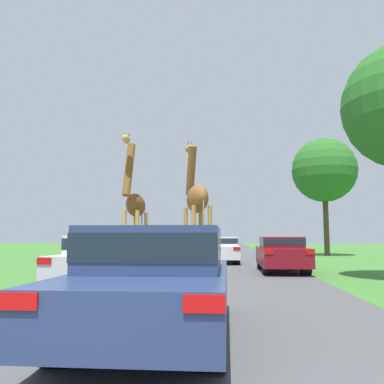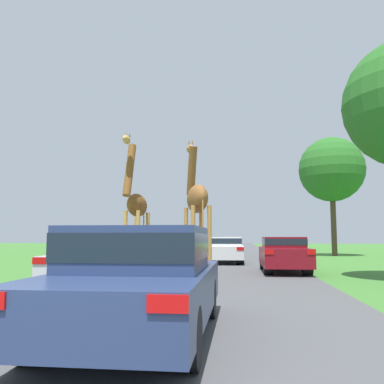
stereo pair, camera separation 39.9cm
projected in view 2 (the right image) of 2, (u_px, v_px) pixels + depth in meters
road at (218, 254)px, 31.51m from camera, size 8.39×120.00×0.00m
giraffe_near_road at (196, 200)px, 14.07m from camera, size 1.19×2.52×5.02m
giraffe_companion at (136, 206)px, 15.29m from camera, size 0.72×2.77×5.07m
car_lead_maroon at (140, 278)px, 5.70m from camera, size 1.95×4.58×1.51m
car_queue_right at (205, 246)px, 28.33m from camera, size 1.99×4.60×1.35m
car_queue_left at (226, 249)px, 21.37m from camera, size 1.89×4.30×1.35m
car_far_ahead at (284, 253)px, 15.77m from camera, size 1.71×4.14×1.36m
car_verge_right at (102, 260)px, 10.93m from camera, size 1.82×4.04×1.40m
tree_left_edge at (332, 170)px, 29.55m from camera, size 4.70×4.70×8.59m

